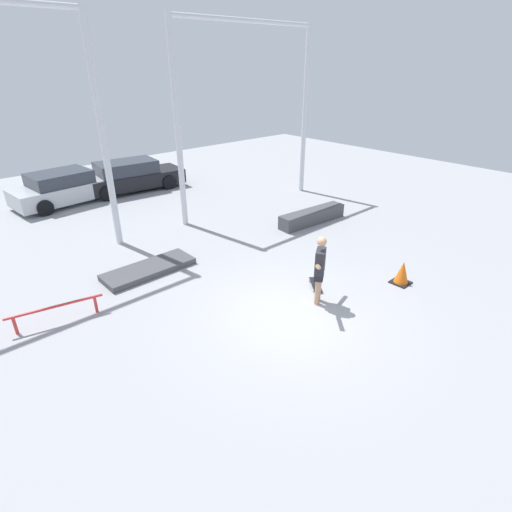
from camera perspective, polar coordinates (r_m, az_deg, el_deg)
ground_plane at (r=9.49m, az=5.66°, el=-8.28°), size 36.00×36.00×0.00m
skateboarder at (r=9.52m, az=9.10°, el=-1.59°), size 1.32×0.93×1.74m
skateboard at (r=10.60m, az=8.50°, el=-4.04°), size 0.63×0.72×0.08m
grind_box at (r=14.71m, az=8.02°, el=5.62°), size 2.83×0.77×0.49m
manual_pad at (r=11.58m, az=-15.05°, el=-1.81°), size 2.56×0.97×0.17m
grind_rail at (r=10.04m, az=-26.69°, el=-6.85°), size 2.00×0.48×0.45m
canopy_support_right at (r=15.67m, az=-1.01°, el=21.48°), size 6.41×0.20×6.63m
parked_car_silver at (r=18.34m, az=-25.65°, el=8.76°), size 4.24×2.23×1.33m
parked_car_black at (r=19.14m, az=-17.51°, el=10.79°), size 4.71×2.16×1.35m
traffic_cone at (r=11.22m, az=20.16°, el=-2.26°), size 0.47×0.47×0.63m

